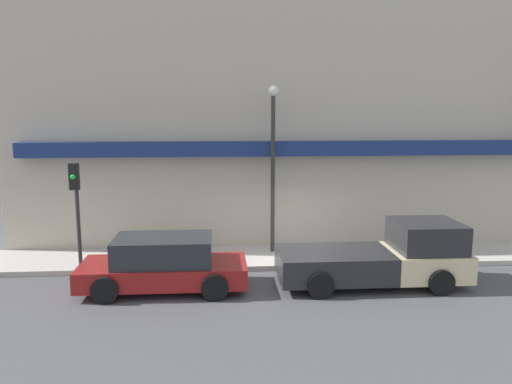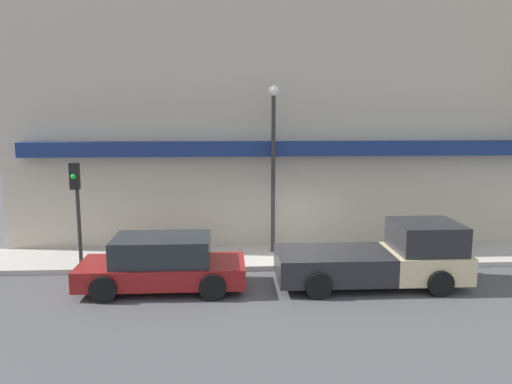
{
  "view_description": "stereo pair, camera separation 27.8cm",
  "coord_description": "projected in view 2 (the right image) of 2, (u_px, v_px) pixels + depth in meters",
  "views": [
    {
      "loc": [
        -2.36,
        -14.99,
        4.97
      ],
      "look_at": [
        -1.17,
        1.0,
        2.36
      ],
      "focal_mm": 35.0,
      "sensor_mm": 36.0,
      "label": 1
    },
    {
      "loc": [
        -2.09,
        -15.01,
        4.97
      ],
      "look_at": [
        -1.17,
        1.0,
        2.36
      ],
      "focal_mm": 35.0,
      "sensor_mm": 36.0,
      "label": 2
    }
  ],
  "objects": [
    {
      "name": "sidewalk",
      "position": [
        290.0,
        257.0,
        16.92
      ],
      "size": [
        36.0,
        2.51,
        0.16
      ],
      "color": "#B7B2A8",
      "rests_on": "ground"
    },
    {
      "name": "parked_car",
      "position": [
        162.0,
        264.0,
        13.99
      ],
      "size": [
        4.61,
        2.09,
        1.52
      ],
      "rotation": [
        0.0,
        0.0,
        -0.04
      ],
      "color": "maroon",
      "rests_on": "ground"
    },
    {
      "name": "ground_plane",
      "position": [
        295.0,
        271.0,
        15.7
      ],
      "size": [
        80.0,
        80.0,
        0.0
      ],
      "primitive_type": "plane",
      "color": "#4C4C4F"
    },
    {
      "name": "street_lamp",
      "position": [
        273.0,
        150.0,
        16.74
      ],
      "size": [
        0.36,
        0.36,
        5.65
      ],
      "color": "#2D2D2D",
      "rests_on": "sidewalk"
    },
    {
      "name": "fire_hydrant",
      "position": [
        188.0,
        248.0,
        16.34
      ],
      "size": [
        0.2,
        0.2,
        0.75
      ],
      "color": "yellow",
      "rests_on": "sidewalk"
    },
    {
      "name": "building",
      "position": [
        283.0,
        92.0,
        18.72
      ],
      "size": [
        19.8,
        3.8,
        11.4
      ],
      "color": "#BCB29E",
      "rests_on": "ground"
    },
    {
      "name": "traffic_light",
      "position": [
        76.0,
        195.0,
        15.22
      ],
      "size": [
        0.28,
        0.42,
        3.26
      ],
      "color": "#2D2D2D",
      "rests_on": "sidewalk"
    },
    {
      "name": "pickup_truck",
      "position": [
        383.0,
        258.0,
        14.34
      ],
      "size": [
        5.37,
        2.22,
        1.83
      ],
      "rotation": [
        0.0,
        0.0,
        -0.04
      ],
      "color": "beige",
      "rests_on": "ground"
    }
  ]
}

